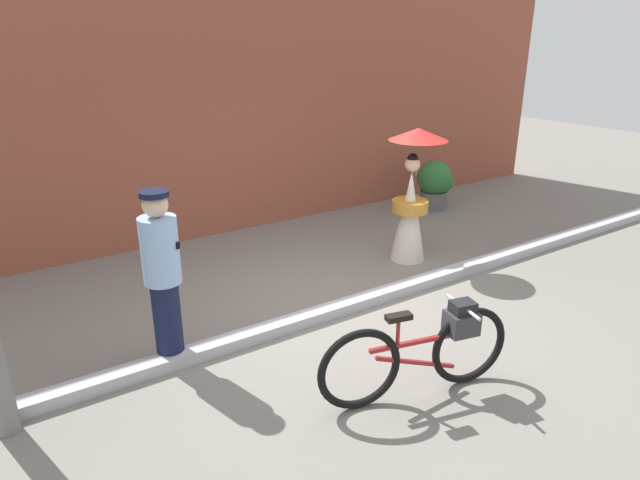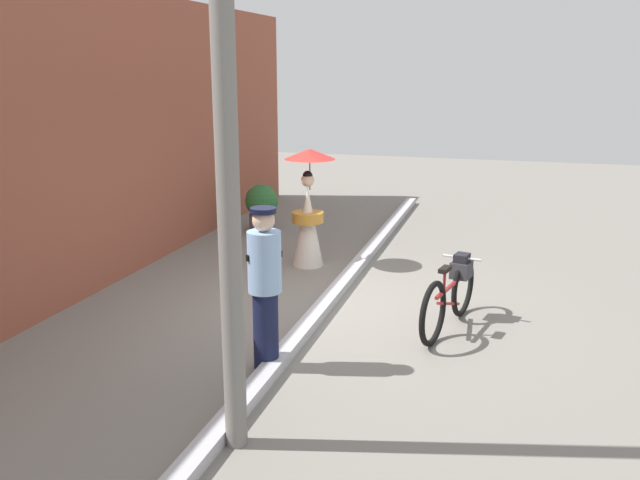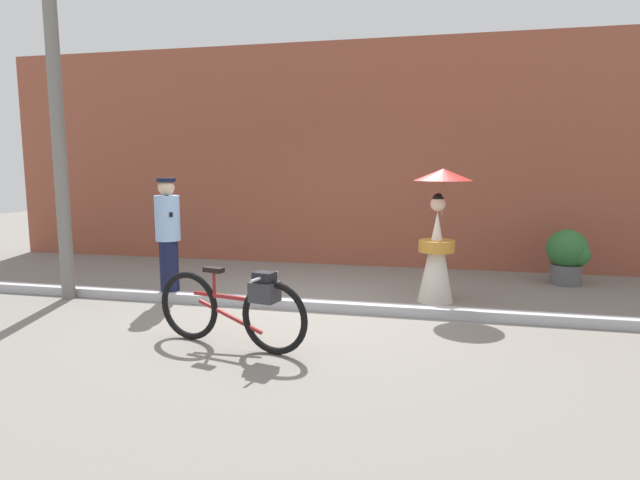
{
  "view_description": "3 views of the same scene",
  "coord_description": "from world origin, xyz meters",
  "views": [
    {
      "loc": [
        -3.32,
        -4.52,
        2.96
      ],
      "look_at": [
        -0.19,
        0.22,
        0.84
      ],
      "focal_mm": 30.99,
      "sensor_mm": 36.0,
      "label": 1
    },
    {
      "loc": [
        -7.97,
        -2.24,
        3.03
      ],
      "look_at": [
        0.0,
        0.11,
        0.87
      ],
      "focal_mm": 37.65,
      "sensor_mm": 36.0,
      "label": 2
    },
    {
      "loc": [
        1.69,
        -6.6,
        1.86
      ],
      "look_at": [
        0.1,
        0.44,
        0.85
      ],
      "focal_mm": 30.02,
      "sensor_mm": 36.0,
      "label": 3
    }
  ],
  "objects": [
    {
      "name": "person_officer",
      "position": [
        -1.99,
        0.1,
        0.91
      ],
      "size": [
        0.34,
        0.34,
        1.69
      ],
      "color": "#141938",
      "rests_on": "ground_plane"
    },
    {
      "name": "utility_pole",
      "position": [
        -3.42,
        -0.18,
        2.4
      ],
      "size": [
        0.18,
        0.18,
        4.8
      ],
      "primitive_type": "cylinder",
      "color": "slate",
      "rests_on": "ground_plane"
    },
    {
      "name": "bicycle_near_officer",
      "position": [
        -0.33,
        -1.6,
        0.43
      ],
      "size": [
        1.77,
        0.57,
        0.82
      ],
      "color": "black",
      "rests_on": "ground_plane"
    },
    {
      "name": "sidewalk_curb",
      "position": [
        0.0,
        0.0,
        0.06
      ],
      "size": [
        14.0,
        0.2,
        0.12
      ],
      "primitive_type": "cube",
      "color": "#B2B2B7",
      "rests_on": "ground_plane"
    },
    {
      "name": "building_wall",
      "position": [
        0.0,
        3.41,
        2.05
      ],
      "size": [
        14.0,
        0.4,
        4.1
      ],
      "primitive_type": "cube",
      "color": "brown",
      "rests_on": "ground_plane"
    },
    {
      "name": "person_with_parasol",
      "position": [
        1.66,
        0.79,
        0.91
      ],
      "size": [
        0.78,
        0.78,
        1.82
      ],
      "color": "silver",
      "rests_on": "ground_plane"
    },
    {
      "name": "ground_plane",
      "position": [
        0.0,
        0.0,
        0.0
      ],
      "size": [
        30.0,
        30.0,
        0.0
      ],
      "primitive_type": "plane",
      "color": "gray"
    },
    {
      "name": "potted_plant_by_door",
      "position": [
        3.66,
        2.32,
        0.47
      ],
      "size": [
        0.63,
        0.62,
        0.87
      ],
      "color": "#59595B",
      "rests_on": "ground_plane"
    }
  ]
}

